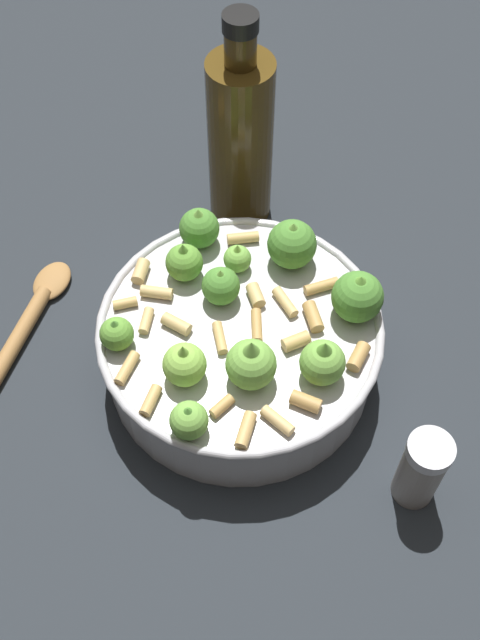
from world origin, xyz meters
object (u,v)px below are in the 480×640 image
cooking_pan (242,339)px  pepper_shaker (421,469)px  wooden_spoon (20,335)px  olive_oil_bottle (240,138)px

cooking_pan → pepper_shaker: (-0.20, -0.03, -0.00)m
pepper_shaker → wooden_spoon: size_ratio=0.43×
cooking_pan → pepper_shaker: 0.20m
wooden_spoon → pepper_shaker: bearing=-154.3°
cooking_pan → wooden_spoon: cooking_pan is taller
cooking_pan → wooden_spoon: size_ratio=1.28×
olive_oil_bottle → wooden_spoon: bearing=87.9°
cooking_pan → wooden_spoon: (0.17, 0.15, -0.04)m
olive_oil_bottle → wooden_spoon: olive_oil_bottle is taller
pepper_shaker → olive_oil_bottle: (0.35, -0.11, 0.06)m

